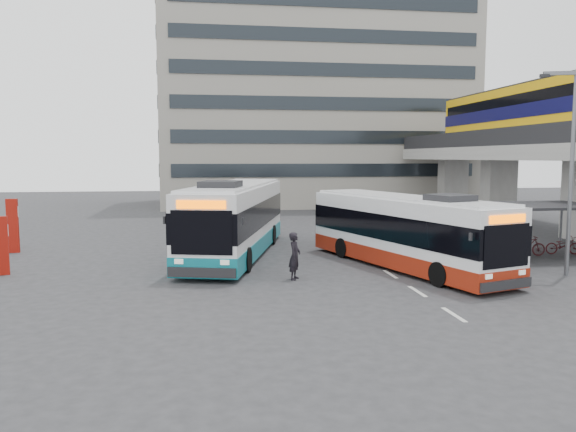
{
  "coord_description": "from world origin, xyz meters",
  "views": [
    {
      "loc": [
        -4.9,
        -21.79,
        4.79
      ],
      "look_at": [
        -1.1,
        4.45,
        2.0
      ],
      "focal_mm": 35.0,
      "sensor_mm": 36.0,
      "label": 1
    }
  ],
  "objects": [
    {
      "name": "bus_teal",
      "position": [
        -3.52,
        5.5,
        1.75
      ],
      "size": [
        5.9,
        13.02,
        3.77
      ],
      "rotation": [
        0.0,
        0.0,
        -0.26
      ],
      "color": "white",
      "rests_on": "ground"
    },
    {
      "name": "office_block",
      "position": [
        6.0,
        36.0,
        12.5
      ],
      "size": [
        30.0,
        15.0,
        25.0
      ],
      "primitive_type": "cube",
      "color": "gray",
      "rests_on": "ground"
    },
    {
      "name": "road_markings",
      "position": [
        2.5,
        -3.0,
        0.01
      ],
      "size": [
        0.15,
        7.6,
        0.01
      ],
      "color": "beige",
      "rests_on": "ground"
    },
    {
      "name": "bike_shelter",
      "position": [
        8.5,
        3.0,
        1.52
      ],
      "size": [
        10.0,
        4.0,
        2.54
      ],
      "color": "#595B60",
      "rests_on": "ground"
    },
    {
      "name": "sign_totem_north",
      "position": [
        -14.56,
        7.77,
        1.4
      ],
      "size": [
        0.59,
        0.17,
        2.72
      ],
      "rotation": [
        0.0,
        0.0,
        0.0
      ],
      "color": "#961209",
      "rests_on": "ground"
    },
    {
      "name": "sign_totem_mid",
      "position": [
        -13.18,
        2.15,
        1.25
      ],
      "size": [
        0.52,
        0.26,
        2.41
      ],
      "rotation": [
        0.0,
        0.0,
        0.22
      ],
      "color": "#961209",
      "rests_on": "ground"
    },
    {
      "name": "viaduct",
      "position": [
        17.0,
        13.37,
        6.23
      ],
      "size": [
        8.0,
        32.0,
        9.68
      ],
      "color": "gray",
      "rests_on": "ground"
    },
    {
      "name": "pedestrian",
      "position": [
        -1.53,
        -0.36,
        0.93
      ],
      "size": [
        0.69,
        0.8,
        1.86
      ],
      "primitive_type": "imported",
      "rotation": [
        0.0,
        0.0,
        1.14
      ],
      "color": "black",
      "rests_on": "ground"
    },
    {
      "name": "ground",
      "position": [
        0.0,
        0.0,
        0.0
      ],
      "size": [
        120.0,
        120.0,
        0.0
      ],
      "primitive_type": "plane",
      "color": "#28282B",
      "rests_on": "ground"
    },
    {
      "name": "lamp_post",
      "position": [
        9.4,
        -1.21,
        4.66
      ],
      "size": [
        1.39,
        0.6,
        8.18
      ],
      "rotation": [
        0.0,
        0.0,
        -0.33
      ],
      "color": "#595B60",
      "rests_on": "ground"
    },
    {
      "name": "bus_main",
      "position": [
        3.53,
        1.37,
        1.56
      ],
      "size": [
        5.83,
        11.53,
        3.35
      ],
      "rotation": [
        0.0,
        0.0,
        0.31
      ],
      "color": "white",
      "rests_on": "ground"
    }
  ]
}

